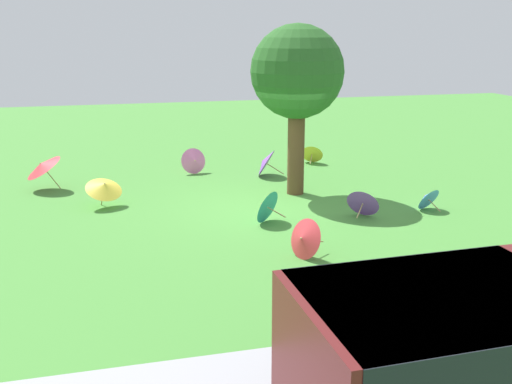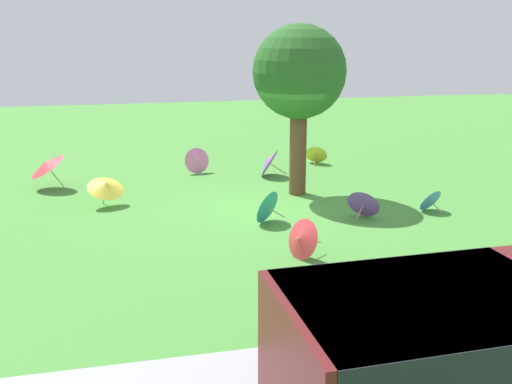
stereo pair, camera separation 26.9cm
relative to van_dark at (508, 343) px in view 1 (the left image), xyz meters
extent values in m
plane|color=#478C38|center=(0.18, -8.13, -0.91)|extent=(40.00, 40.00, 0.00)
cube|color=black|center=(0.75, 0.02, 0.34)|extent=(2.62, 1.98, 0.55)
cylinder|color=black|center=(1.47, -0.91, -0.53)|extent=(0.77, 0.24, 0.76)
cylinder|color=brown|center=(-0.70, -8.88, 0.22)|extent=(0.40, 0.40, 2.27)
sphere|color=#286023|center=(-0.70, -8.88, 2.01)|extent=(2.18, 2.18, 2.18)
cylinder|color=tan|center=(1.44, -11.76, -0.62)|extent=(0.12, 0.39, 0.12)
cone|color=pink|center=(1.38, -11.51, -0.55)|extent=(0.76, 0.46, 0.72)
sphere|color=tan|center=(1.36, -11.45, -0.54)|extent=(0.05, 0.05, 0.04)
cylinder|color=tan|center=(0.42, -6.67, -0.64)|extent=(0.32, 0.33, 0.17)
cone|color=teal|center=(0.62, -6.87, -0.55)|extent=(0.78, 0.77, 0.73)
sphere|color=tan|center=(0.67, -6.92, -0.52)|extent=(0.06, 0.06, 0.05)
cylinder|color=tan|center=(3.86, -8.93, -0.71)|extent=(0.11, 0.21, 0.41)
cone|color=yellow|center=(3.80, -8.80, -0.43)|extent=(1.06, 1.05, 0.52)
sphere|color=tan|center=(3.79, -8.77, -0.35)|extent=(0.05, 0.06, 0.05)
cylinder|color=tan|center=(5.06, -10.73, -0.63)|extent=(0.36, 0.10, 0.57)
cone|color=#D8383F|center=(5.26, -10.69, -0.29)|extent=(1.06, 1.11, 0.62)
sphere|color=tan|center=(5.30, -10.68, -0.23)|extent=(0.06, 0.05, 0.05)
cylinder|color=tan|center=(-2.13, -11.80, -0.75)|extent=(0.18, 0.32, 0.24)
cone|color=yellow|center=(-2.23, -11.99, -0.61)|extent=(0.77, 0.69, 0.60)
sphere|color=tan|center=(-2.25, -12.03, -0.58)|extent=(0.06, 0.06, 0.05)
cylinder|color=tan|center=(-1.36, -6.56, -0.71)|extent=(0.27, 0.30, 0.23)
cone|color=purple|center=(-1.52, -6.74, -0.58)|extent=(0.83, 0.81, 0.67)
sphere|color=tan|center=(-1.56, -6.78, -0.55)|extent=(0.06, 0.06, 0.05)
cylinder|color=tan|center=(-3.17, -6.66, -0.76)|extent=(0.15, 0.32, 0.22)
cone|color=#4C8CE5|center=(-3.08, -6.86, -0.63)|extent=(0.69, 0.60, 0.56)
sphere|color=tan|center=(-3.06, -6.91, -0.60)|extent=(0.05, 0.06, 0.05)
cylinder|color=tan|center=(0.24, -4.89, -0.64)|extent=(0.41, 0.19, 0.17)
cone|color=#D8383F|center=(0.48, -4.79, -0.55)|extent=(0.60, 0.80, 0.72)
sphere|color=tan|center=(0.53, -4.77, -0.53)|extent=(0.06, 0.05, 0.05)
cylinder|color=tan|center=(-0.69, -10.62, -0.69)|extent=(0.45, 0.24, 0.30)
cone|color=purple|center=(-0.42, -10.75, -0.52)|extent=(0.84, 0.98, 0.78)
sphere|color=tan|center=(-0.37, -10.78, -0.49)|extent=(0.06, 0.05, 0.05)
camera|label=1|loc=(3.69, 4.46, 2.97)|focal=41.86mm
camera|label=2|loc=(3.43, 4.53, 2.97)|focal=41.86mm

